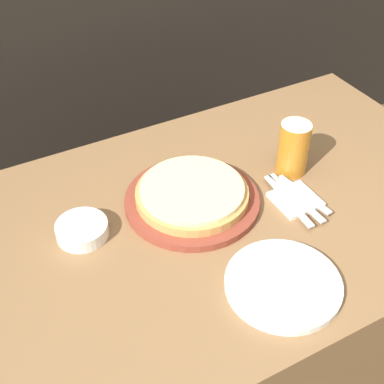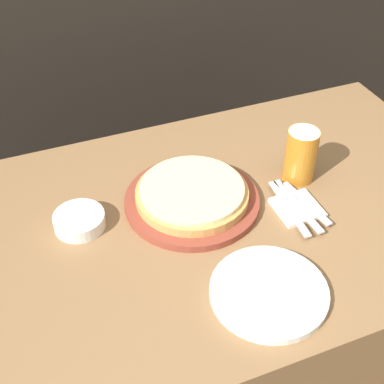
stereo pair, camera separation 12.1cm
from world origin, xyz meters
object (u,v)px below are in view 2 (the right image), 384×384
at_px(beer_glass, 301,153).
at_px(dinner_knife, 298,205).
at_px(dinner_plate, 269,292).
at_px(spoon, 306,203).
at_px(side_bowl, 79,221).
at_px(pizza_on_board, 192,197).
at_px(fork, 289,208).

distance_m(beer_glass, dinner_knife, 0.15).
relative_size(dinner_plate, spoon, 1.40).
height_order(dinner_plate, spoon, dinner_plate).
bearing_deg(spoon, side_bowl, 165.21).
distance_m(beer_glass, side_bowl, 0.60).
height_order(pizza_on_board, dinner_knife, pizza_on_board).
bearing_deg(beer_glass, spoon, -110.17).
relative_size(fork, dinner_knife, 1.00).
xyz_separation_m(fork, spoon, (0.05, -0.00, 0.00)).
relative_size(dinner_plate, fork, 1.19).
bearing_deg(pizza_on_board, dinner_knife, -26.55).
distance_m(pizza_on_board, spoon, 0.29).
bearing_deg(beer_glass, dinner_plate, -128.60).
relative_size(pizza_on_board, dinner_knife, 1.61).
distance_m(pizza_on_board, beer_glass, 0.31).
bearing_deg(pizza_on_board, dinner_plate, -82.40).
distance_m(beer_glass, spoon, 0.14).
relative_size(pizza_on_board, dinner_plate, 1.35).
bearing_deg(side_bowl, fork, -16.19).
relative_size(dinner_knife, spoon, 1.17).
distance_m(pizza_on_board, fork, 0.25).
relative_size(pizza_on_board, side_bowl, 2.75).
bearing_deg(pizza_on_board, side_bowl, 174.90).
bearing_deg(dinner_plate, side_bowl, 132.55).
distance_m(pizza_on_board, dinner_knife, 0.27).
bearing_deg(spoon, dinner_knife, 180.00).
xyz_separation_m(pizza_on_board, side_bowl, (-0.29, 0.03, -0.01)).
bearing_deg(fork, side_bowl, 163.81).
xyz_separation_m(beer_glass, dinner_knife, (-0.07, -0.11, -0.07)).
bearing_deg(side_bowl, beer_glass, -3.08).
bearing_deg(beer_glass, fork, -128.90).
bearing_deg(dinner_plate, fork, 51.57).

